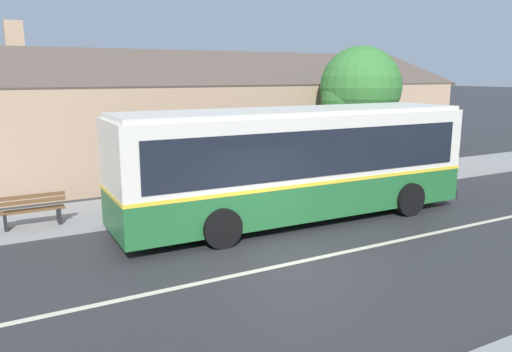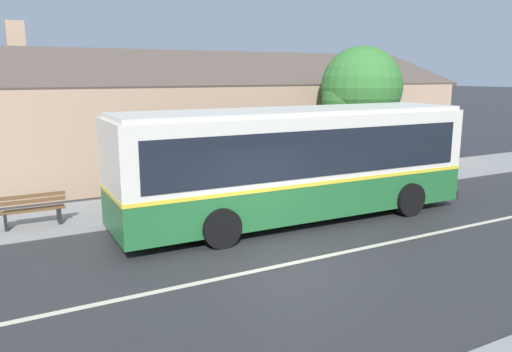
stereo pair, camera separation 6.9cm
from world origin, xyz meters
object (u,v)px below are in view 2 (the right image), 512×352
Objects in this scene: bench_by_building at (32,211)px; street_tree_primary at (358,90)px; bench_down_street at (199,190)px; transit_bus at (296,161)px; bus_stop_sign at (422,140)px.

street_tree_primary is (12.39, 1.62, 2.97)m from bench_by_building.
bench_down_street is at bearing 3.17° from bench_by_building.
street_tree_primary is (5.54, 3.99, 1.81)m from transit_bus.
bench_by_building and bench_down_street have the same top height.
transit_bus is 3.48m from bench_down_street.
street_tree_primary reaches higher than bench_down_street.
street_tree_primary reaches higher than bus_stop_sign.
bench_down_street is 8.17m from street_tree_primary.
bench_by_building is at bearing -176.83° from bench_down_street.
transit_bus is 6.54× the size of bench_down_street.
transit_bus is 7.06m from street_tree_primary.
street_tree_primary is 2.21× the size of bus_stop_sign.
street_tree_primary is at bearing 10.24° from bench_down_street.
street_tree_primary reaches higher than bench_by_building.
street_tree_primary is at bearing 131.22° from bus_stop_sign.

